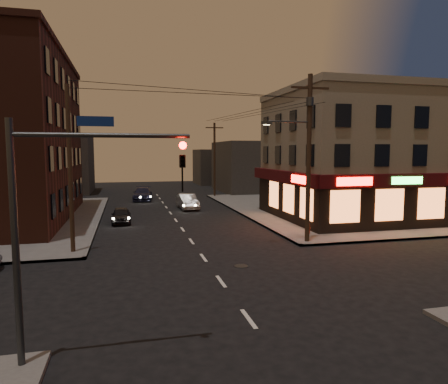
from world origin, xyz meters
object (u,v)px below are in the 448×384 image
object	(u,v)px
sedan_mid	(187,201)
sedan_far	(143,194)
fire_hydrant	(308,228)
sedan_near	(121,215)

from	to	relation	value
sedan_mid	sedan_far	xyz separation A→B (m)	(-3.97, 8.34, -0.00)
fire_hydrant	sedan_near	bearing A→B (deg)	146.19
sedan_near	sedan_far	bearing A→B (deg)	81.49
sedan_mid	fire_hydrant	xyz separation A→B (m)	(5.90, -14.60, -0.21)
sedan_near	sedan_mid	bearing A→B (deg)	46.29
sedan_mid	sedan_far	world-z (taller)	sedan_mid
fire_hydrant	sedan_far	bearing A→B (deg)	113.28
sedan_mid	sedan_far	bearing A→B (deg)	112.12
sedan_mid	sedan_far	distance (m)	9.24
sedan_near	sedan_mid	xyz separation A→B (m)	(6.22, 6.48, 0.12)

